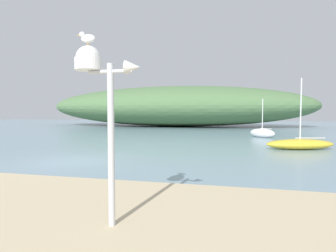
% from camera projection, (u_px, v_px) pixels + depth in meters
% --- Properties ---
extents(ground_plane, '(120.00, 120.00, 0.00)m').
position_uv_depth(ground_plane, '(74.00, 161.00, 12.42)').
color(ground_plane, '#7A99A8').
extents(distant_hill, '(42.14, 14.98, 6.31)m').
position_uv_depth(distant_hill, '(176.00, 106.00, 42.90)').
color(distant_hill, '#517547').
rests_on(distant_hill, ground).
extents(mast_structure, '(1.21, 0.49, 3.25)m').
position_uv_depth(mast_structure, '(97.00, 79.00, 4.82)').
color(mast_structure, silver).
rests_on(mast_structure, beach_sand).
extents(seagull_on_radar, '(0.37, 0.13, 0.25)m').
position_uv_depth(seagull_on_radar, '(87.00, 38.00, 4.82)').
color(seagull_on_radar, orange).
rests_on(seagull_on_radar, mast_structure).
extents(sailboat_mid_channel, '(2.33, 2.16, 3.44)m').
position_uv_depth(sailboat_mid_channel, '(262.00, 133.00, 23.82)').
color(sailboat_mid_channel, white).
rests_on(sailboat_mid_channel, ground).
extents(sailboat_by_sandbar, '(4.26, 2.26, 4.29)m').
position_uv_depth(sailboat_by_sandbar, '(300.00, 144.00, 16.31)').
color(sailboat_by_sandbar, gold).
rests_on(sailboat_by_sandbar, ground).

